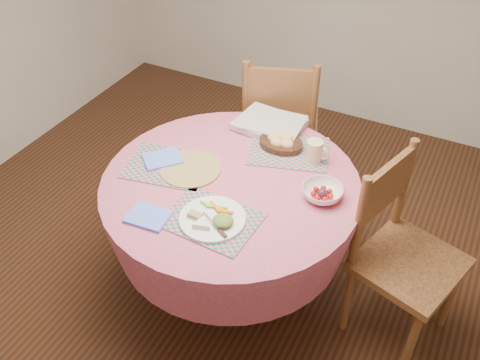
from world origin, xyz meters
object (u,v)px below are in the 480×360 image
object	(u,v)px
latte_mug	(315,151)
dinner_plate	(213,219)
chair_right	(400,251)
wicker_trivet	(190,169)
dining_table	(231,212)
bread_bowl	(281,141)
chair_back	(279,124)
fruit_bowl	(322,193)

from	to	relation	value
latte_mug	dinner_plate	bearing A→B (deg)	-111.09
chair_right	wicker_trivet	bearing A→B (deg)	116.43
dining_table	bread_bowl	bearing A→B (deg)	75.10
wicker_trivet	latte_mug	distance (m)	0.61
chair_right	dinner_plate	world-z (taller)	chair_right
chair_right	wicker_trivet	world-z (taller)	chair_right
latte_mug	chair_back	bearing A→B (deg)	127.58
dinner_plate	bread_bowl	bearing A→B (deg)	86.79
dining_table	fruit_bowl	size ratio (longest dim) A/B	5.23
bread_bowl	fruit_bowl	world-z (taller)	bread_bowl
latte_mug	bread_bowl	bearing A→B (deg)	168.52
fruit_bowl	chair_back	bearing A→B (deg)	125.08
wicker_trivet	bread_bowl	bearing A→B (deg)	49.85
fruit_bowl	dining_table	bearing A→B (deg)	-167.95
chair_back	dinner_plate	distance (m)	1.18
dinner_plate	fruit_bowl	distance (m)	0.52
dinner_plate	bread_bowl	world-z (taller)	bread_bowl
chair_right	wicker_trivet	distance (m)	1.07
chair_right	dining_table	bearing A→B (deg)	118.38
dinner_plate	latte_mug	xyz separation A→B (m)	(0.23, 0.60, 0.04)
chair_right	fruit_bowl	world-z (taller)	chair_right
dining_table	fruit_bowl	world-z (taller)	fruit_bowl
chair_right	chair_back	bearing A→B (deg)	70.17
fruit_bowl	chair_right	bearing A→B (deg)	10.43
chair_back	latte_mug	bearing A→B (deg)	107.94
chair_back	dinner_plate	xyz separation A→B (m)	(0.18, -1.14, 0.24)
dinner_plate	bread_bowl	distance (m)	0.64
wicker_trivet	latte_mug	world-z (taller)	latte_mug
chair_right	latte_mug	bearing A→B (deg)	89.54
bread_bowl	latte_mug	distance (m)	0.20
wicker_trivet	fruit_bowl	bearing A→B (deg)	8.64
chair_back	wicker_trivet	distance (m)	0.90
chair_back	fruit_bowl	xyz separation A→B (m)	(0.54, -0.77, 0.25)
wicker_trivet	chair_right	bearing A→B (deg)	9.32
dining_table	chair_right	world-z (taller)	chair_right
fruit_bowl	latte_mug	bearing A→B (deg)	118.77
wicker_trivet	chair_back	bearing A→B (deg)	83.51
chair_right	fruit_bowl	bearing A→B (deg)	117.54
wicker_trivet	dinner_plate	size ratio (longest dim) A/B	1.03
dining_table	bread_bowl	world-z (taller)	bread_bowl
wicker_trivet	bread_bowl	world-z (taller)	bread_bowl
wicker_trivet	dinner_plate	bearing A→B (deg)	-44.06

